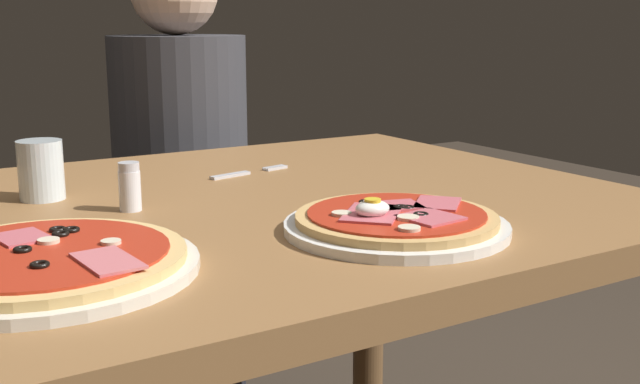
{
  "coord_description": "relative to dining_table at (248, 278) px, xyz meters",
  "views": [
    {
      "loc": [
        -0.49,
        -0.99,
        1.02
      ],
      "look_at": [
        0.05,
        -0.13,
        0.79
      ],
      "focal_mm": 43.92,
      "sensor_mm": 36.0,
      "label": 1
    }
  ],
  "objects": [
    {
      "name": "salt_shaker",
      "position": [
        -0.16,
        0.03,
        0.15
      ],
      "size": [
        0.03,
        0.03,
        0.07
      ],
      "color": "white",
      "rests_on": "dining_table"
    },
    {
      "name": "diner_person",
      "position": [
        0.2,
        0.75,
        -0.08
      ],
      "size": [
        0.32,
        0.32,
        1.18
      ],
      "rotation": [
        0.0,
        0.0,
        3.14
      ],
      "color": "black",
      "rests_on": "ground"
    },
    {
      "name": "dining_table",
      "position": [
        0.0,
        0.0,
        0.0
      ],
      "size": [
        1.12,
        0.89,
        0.76
      ],
      "color": "olive",
      "rests_on": "ground"
    },
    {
      "name": "water_glass_near",
      "position": [
        -0.25,
        0.16,
        0.16
      ],
      "size": [
        0.06,
        0.06,
        0.09
      ],
      "color": "silver",
      "rests_on": "dining_table"
    },
    {
      "name": "pizza_across_left",
      "position": [
        -0.33,
        -0.19,
        0.13
      ],
      "size": [
        0.32,
        0.32,
        0.03
      ],
      "color": "silver",
      "rests_on": "dining_table"
    },
    {
      "name": "pizza_foreground",
      "position": [
        0.08,
        -0.25,
        0.13
      ],
      "size": [
        0.28,
        0.28,
        0.05
      ],
      "color": "white",
      "rests_on": "dining_table"
    },
    {
      "name": "fork",
      "position": [
        0.08,
        0.17,
        0.12
      ],
      "size": [
        0.16,
        0.05,
        0.0
      ],
      "color": "silver",
      "rests_on": "dining_table"
    }
  ]
}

